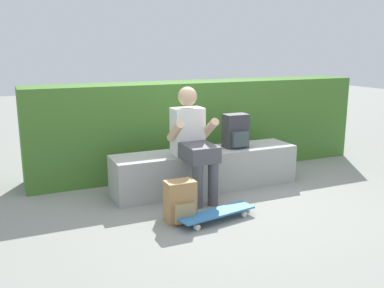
{
  "coord_description": "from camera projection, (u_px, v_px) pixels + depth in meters",
  "views": [
    {
      "loc": [
        -2.12,
        -3.99,
        1.62
      ],
      "look_at": [
        -0.19,
        0.32,
        0.55
      ],
      "focal_mm": 39.96,
      "sensor_mm": 36.0,
      "label": 1
    }
  ],
  "objects": [
    {
      "name": "backpack_on_ground",
      "position": [
        180.0,
        202.0,
        4.03
      ],
      "size": [
        0.28,
        0.23,
        0.4
      ],
      "color": "#A37A47",
      "rests_on": "ground"
    },
    {
      "name": "skateboard_near_person",
      "position": [
        217.0,
        213.0,
        4.07
      ],
      "size": [
        0.82,
        0.34,
        0.09
      ],
      "color": "teal",
      "rests_on": "ground"
    },
    {
      "name": "person_skater",
      "position": [
        193.0,
        139.0,
        4.6
      ],
      "size": [
        0.49,
        0.62,
        1.21
      ],
      "color": "white",
      "rests_on": "ground"
    },
    {
      "name": "bench_main",
      "position": [
        206.0,
        169.0,
        5.0
      ],
      "size": [
        2.21,
        0.49,
        0.46
      ],
      "color": "#A2A39D",
      "rests_on": "ground"
    },
    {
      "name": "ground_plane",
      "position": [
        219.0,
        197.0,
        4.75
      ],
      "size": [
        24.0,
        24.0,
        0.0
      ],
      "primitive_type": "plane",
      "color": "gray"
    },
    {
      "name": "hedge_row",
      "position": [
        201.0,
        125.0,
        5.79
      ],
      "size": [
        4.58,
        0.59,
        1.19
      ],
      "color": "#406F29",
      "rests_on": "ground"
    },
    {
      "name": "backpack_on_bench",
      "position": [
        236.0,
        131.0,
        5.05
      ],
      "size": [
        0.28,
        0.23,
        0.4
      ],
      "color": "#333338",
      "rests_on": "bench_main"
    }
  ]
}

